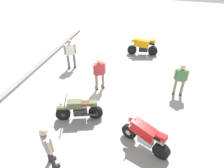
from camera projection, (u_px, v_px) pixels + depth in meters
The scene contains 9 objects.
ground_plane at pixel (107, 89), 10.38m from camera, with size 40.00×40.00×0.00m, color #9E9E99.
curb_edge at pixel (28, 74), 11.36m from camera, with size 14.00×0.30×0.15m, color gray.
motorcycle_orange_sportbike at pixel (143, 46), 13.15m from camera, with size 0.71×1.95×1.14m.
motorcycle_olive_vintage at pixel (79, 110), 8.39m from camera, with size 0.89×1.89×1.07m.
motorcycle_red_sportbike at pixel (145, 135), 7.17m from camera, with size 1.02×1.86×1.14m.
person_in_white_shirt at pixel (70, 52), 11.50m from camera, with size 0.51×0.61×1.77m.
person_in_green_shirt at pixel (181, 78), 9.46m from camera, with size 0.31×0.65×1.68m.
person_in_gray_shirt at pixel (47, 145), 6.31m from camera, with size 0.54×0.58×1.76m.
person_in_red_shirt at pixel (99, 72), 9.84m from camera, with size 0.53×0.58×1.73m.
Camera 1 is at (-7.93, -2.52, 6.22)m, focal length 32.67 mm.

